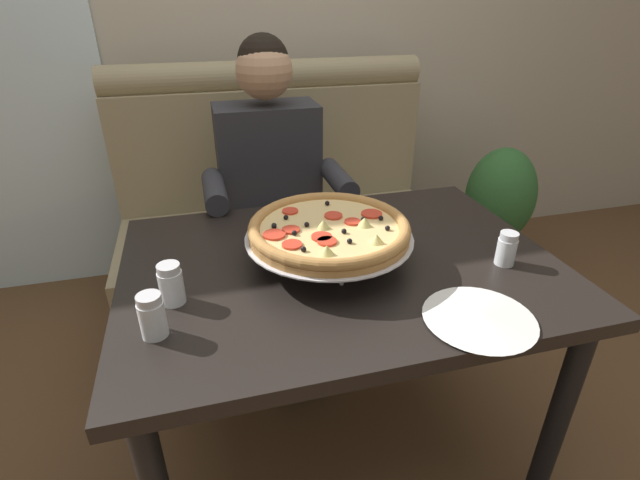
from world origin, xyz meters
TOP-DOWN VIEW (x-y plane):
  - ground_plane at (0.00, 0.00)m, footprint 16.00×16.00m
  - booth_bench at (0.00, 0.90)m, footprint 1.46×0.78m
  - dining_table at (0.00, 0.00)m, footprint 1.19×0.86m
  - diner_main at (-0.08, 0.64)m, footprint 0.54×0.64m
  - pizza at (-0.03, 0.00)m, footprint 0.46×0.46m
  - shaker_parmesan at (-0.45, -0.08)m, footprint 0.06×0.06m
  - shaker_pepper_flakes at (0.43, -0.13)m, footprint 0.05×0.05m
  - shaker_oregano at (-0.49, -0.20)m, footprint 0.06×0.06m
  - plate_near_left at (0.23, -0.34)m, footprint 0.26×0.26m
  - patio_chair at (-1.28, 2.09)m, footprint 0.40×0.40m
  - potted_plant at (1.18, 0.91)m, footprint 0.36×0.36m

SIDE VIEW (x-z plane):
  - ground_plane at x=0.00m, z-range 0.00..0.00m
  - potted_plant at x=1.18m, z-range 0.04..0.74m
  - booth_bench at x=0.00m, z-range -0.17..0.96m
  - patio_chair at x=-1.28m, z-range 0.09..0.95m
  - dining_table at x=0.00m, z-range 0.28..1.01m
  - diner_main at x=-0.08m, z-range 0.07..1.35m
  - plate_near_left at x=0.23m, z-range 0.73..0.75m
  - shaker_pepper_flakes at x=0.43m, z-range 0.73..0.82m
  - shaker_parmesan at x=-0.45m, z-range 0.73..0.83m
  - shaker_oregano at x=-0.49m, z-range 0.73..0.83m
  - pizza at x=-0.03m, z-range 0.77..0.90m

